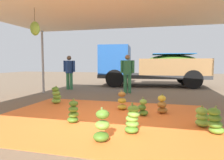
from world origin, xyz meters
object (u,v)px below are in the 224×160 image
at_px(banana_bunch_3, 143,108).
at_px(banana_bunch_2, 56,96).
at_px(banana_bunch_5, 122,101).
at_px(banana_bunch_4, 162,105).
at_px(banana_bunch_7, 102,127).
at_px(banana_bunch_8, 215,122).
at_px(banana_bunch_6, 73,113).
at_px(banana_bunch_1, 202,118).
at_px(worker_0, 69,70).
at_px(banana_bunch_0, 132,120).
at_px(cargo_truck_main, 149,65).
at_px(worker_1, 127,71).

bearing_deg(banana_bunch_3, banana_bunch_2, 163.84).
bearing_deg(banana_bunch_5, banana_bunch_4, -8.17).
bearing_deg(banana_bunch_3, banana_bunch_7, -106.39).
bearing_deg(banana_bunch_8, banana_bunch_5, 144.89).
relative_size(banana_bunch_3, banana_bunch_6, 0.87).
distance_m(banana_bunch_1, banana_bunch_4, 1.23).
xyz_separation_m(banana_bunch_3, banana_bunch_8, (1.46, -0.97, 0.03)).
bearing_deg(banana_bunch_5, worker_0, 133.03).
height_order(banana_bunch_0, banana_bunch_2, banana_bunch_2).
bearing_deg(banana_bunch_0, banana_bunch_2, 143.16).
relative_size(banana_bunch_0, banana_bunch_8, 1.08).
xyz_separation_m(banana_bunch_6, banana_bunch_7, (0.94, -0.87, 0.02)).
distance_m(banana_bunch_6, cargo_truck_main, 8.04).
relative_size(banana_bunch_3, banana_bunch_5, 0.83).
xyz_separation_m(banana_bunch_0, worker_0, (-4.06, 5.55, 0.76)).
xyz_separation_m(banana_bunch_1, worker_0, (-5.46, 4.82, 0.81)).
distance_m(banana_bunch_6, banana_bunch_8, 2.95).
distance_m(banana_bunch_4, worker_0, 6.11).
height_order(banana_bunch_4, banana_bunch_7, banana_bunch_7).
relative_size(banana_bunch_3, banana_bunch_8, 0.88).
height_order(banana_bunch_1, banana_bunch_7, banana_bunch_7).
relative_size(banana_bunch_5, worker_1, 0.33).
relative_size(banana_bunch_4, worker_1, 0.30).
relative_size(banana_bunch_2, banana_bunch_7, 0.99).
xyz_separation_m(worker_0, worker_1, (3.11, -0.49, -0.00)).
height_order(banana_bunch_3, banana_bunch_5, banana_bunch_5).
distance_m(worker_0, worker_1, 3.15).
height_order(banana_bunch_1, banana_bunch_8, banana_bunch_8).
bearing_deg(worker_1, banana_bunch_4, -66.06).
xyz_separation_m(banana_bunch_0, banana_bunch_7, (-0.45, -0.55, 0.00)).
bearing_deg(banana_bunch_3, banana_bunch_0, -93.91).
distance_m(banana_bunch_2, worker_0, 3.67).
distance_m(banana_bunch_0, banana_bunch_1, 1.58).
xyz_separation_m(banana_bunch_2, worker_1, (1.93, 2.91, 0.74)).
relative_size(banana_bunch_8, worker_0, 0.31).
bearing_deg(worker_0, banana_bunch_8, -43.01).
relative_size(banana_bunch_1, banana_bunch_8, 0.83).
distance_m(banana_bunch_1, worker_1, 5.00).
distance_m(banana_bunch_6, worker_0, 5.92).
bearing_deg(banana_bunch_4, banana_bunch_7, -115.03).
relative_size(banana_bunch_4, worker_0, 0.30).
bearing_deg(banana_bunch_2, banana_bunch_1, -18.42).
relative_size(banana_bunch_6, banana_bunch_8, 1.01).
height_order(banana_bunch_2, banana_bunch_3, banana_bunch_2).
distance_m(banana_bunch_0, worker_1, 5.21).
bearing_deg(banana_bunch_0, banana_bunch_1, 27.57).
height_order(banana_bunch_4, worker_1, worker_1).
relative_size(banana_bunch_0, banana_bunch_7, 0.98).
xyz_separation_m(banana_bunch_7, cargo_truck_main, (0.25, 8.76, 0.96)).
relative_size(banana_bunch_2, banana_bunch_6, 1.08).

